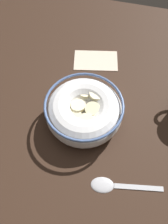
{
  "coord_description": "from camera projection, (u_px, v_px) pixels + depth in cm",
  "views": [
    {
      "loc": [
        -6.41,
        25.35,
        48.57
      ],
      "look_at": [
        0.0,
        0.0,
        3.0
      ],
      "focal_mm": 36.93,
      "sensor_mm": 36.0,
      "label": 1
    }
  ],
  "objects": [
    {
      "name": "cereal_bowl",
      "position": [
        84.0,
        111.0,
        0.52
      ],
      "size": [
        17.56,
        17.56,
        6.49
      ],
      "color": "white",
      "rests_on": "ground_plane"
    },
    {
      "name": "ground_plane",
      "position": [
        84.0,
        120.0,
        0.56
      ],
      "size": [
        92.37,
        92.37,
        2.0
      ],
      "primitive_type": "cube",
      "color": "#332116"
    },
    {
      "name": "folded_napkin",
      "position": [
        96.0,
        60.0,
        0.64
      ],
      "size": [
        13.28,
        9.59,
        0.3
      ],
      "primitive_type": "cube",
      "rotation": [
        0.0,
        0.0,
        0.21
      ],
      "color": "beige",
      "rests_on": "ground_plane"
    },
    {
      "name": "spoon",
      "position": [
        110.0,
        185.0,
        0.47
      ],
      "size": [
        15.01,
        4.78,
        0.8
      ],
      "color": "#B7B7BC",
      "rests_on": "ground_plane"
    }
  ]
}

